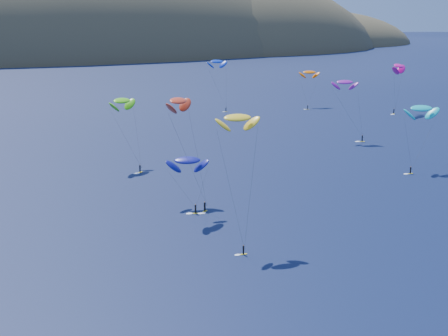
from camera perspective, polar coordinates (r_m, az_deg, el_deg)
island at (r=605.67m, az=-13.39°, el=9.35°), size 730.00×300.00×210.00m
kitesurfer_2 at (r=109.09m, az=1.24°, el=4.60°), size 7.94×10.78×24.12m
kitesurfer_3 at (r=165.23m, az=-9.32°, el=6.08°), size 9.45×15.18×19.38m
kitesurfer_4 at (r=248.41m, az=-0.66°, el=9.71°), size 9.30×6.29×22.09m
kitesurfer_5 at (r=168.47m, az=17.61°, el=5.22°), size 12.33×8.49×18.07m
kitesurfer_6 at (r=198.83m, az=11.00°, el=7.70°), size 8.62×10.65×20.13m
kitesurfer_8 at (r=255.47m, az=15.68°, el=8.98°), size 11.43×10.03×21.11m
kitesurfer_9 at (r=127.35m, az=-4.20°, el=6.12°), size 8.46×10.70×24.48m
kitesurfer_10 at (r=131.15m, az=-3.37°, el=0.70°), size 9.23×10.70×11.80m
kitesurfer_11 at (r=265.52m, az=7.81°, el=8.67°), size 10.78×12.73×16.30m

